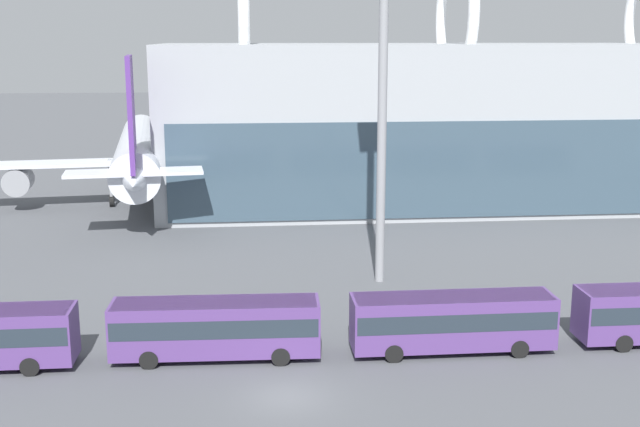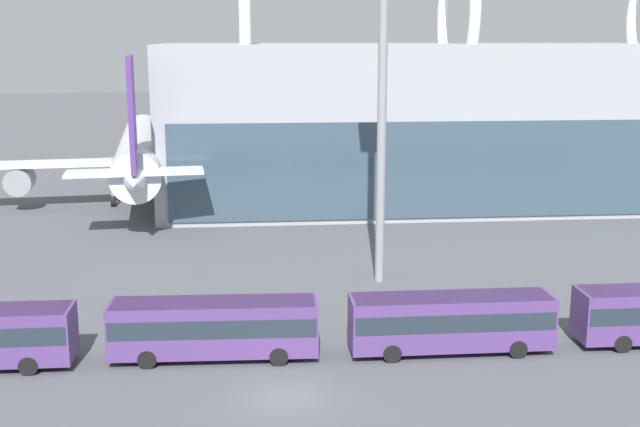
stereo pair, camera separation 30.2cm
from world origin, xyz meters
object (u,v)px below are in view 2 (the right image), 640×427
at_px(airliner_at_gate_far, 625,146).
at_px(floodlight_mast, 383,62).
at_px(shuttle_bus_2, 451,319).
at_px(airliner_at_gate_near, 140,153).
at_px(shuttle_bus_1, 214,325).

distance_m(airliner_at_gate_far, floodlight_mast, 46.00).
bearing_deg(shuttle_bus_2, airliner_at_gate_far, 55.19).
xyz_separation_m(airliner_at_gate_far, shuttle_bus_2, (-30.78, -44.28, -3.28)).
relative_size(airliner_at_gate_near, shuttle_bus_2, 3.80).
xyz_separation_m(airliner_at_gate_near, floodlight_mast, (20.30, -28.57, 10.05)).
bearing_deg(floodlight_mast, shuttle_bus_2, -82.44).
xyz_separation_m(shuttle_bus_1, floodlight_mast, (11.14, 13.21, 13.50)).
height_order(airliner_at_gate_far, shuttle_bus_1, airliner_at_gate_far).
relative_size(shuttle_bus_1, floodlight_mast, 0.44).
height_order(airliner_at_gate_near, airliner_at_gate_far, airliner_at_gate_near).
distance_m(airliner_at_gate_far, shuttle_bus_2, 54.03).
height_order(shuttle_bus_1, shuttle_bus_2, same).
relative_size(airliner_at_gate_near, shuttle_bus_1, 3.78).
distance_m(airliner_at_gate_near, shuttle_bus_1, 42.91).
distance_m(airliner_at_gate_near, airliner_at_gate_far, 52.91).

